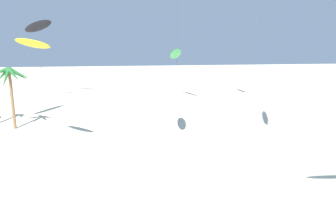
{
  "coord_description": "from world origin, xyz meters",
  "views": [
    {
      "loc": [
        -0.38,
        6.18,
        10.53
      ],
      "look_at": [
        2.42,
        25.58,
        6.46
      ],
      "focal_mm": 31.72,
      "sensor_mm": 36.0,
      "label": 1
    }
  ],
  "objects_px": {
    "flying_kite_5": "(176,54)",
    "flying_kite_8": "(32,43)",
    "flying_kite_7": "(25,72)",
    "palm_tree_2": "(10,78)",
    "flying_kite_4": "(38,26)"
  },
  "relations": [
    {
      "from": "flying_kite_8",
      "to": "palm_tree_2",
      "type": "bearing_deg",
      "value": 120.15
    },
    {
      "from": "flying_kite_7",
      "to": "palm_tree_2",
      "type": "bearing_deg",
      "value": -90.36
    },
    {
      "from": "flying_kite_5",
      "to": "flying_kite_8",
      "type": "xyz_separation_m",
      "value": [
        -13.37,
        -1.74,
        1.09
      ]
    },
    {
      "from": "flying_kite_4",
      "to": "flying_kite_7",
      "type": "height_order",
      "value": "flying_kite_4"
    },
    {
      "from": "flying_kite_5",
      "to": "flying_kite_7",
      "type": "bearing_deg",
      "value": 144.33
    },
    {
      "from": "palm_tree_2",
      "to": "flying_kite_8",
      "type": "distance_m",
      "value": 12.15
    },
    {
      "from": "flying_kite_5",
      "to": "flying_kite_8",
      "type": "relative_size",
      "value": 1.12
    },
    {
      "from": "flying_kite_5",
      "to": "flying_kite_8",
      "type": "bearing_deg",
      "value": -172.61
    },
    {
      "from": "flying_kite_8",
      "to": "flying_kite_5",
      "type": "bearing_deg",
      "value": 7.39
    },
    {
      "from": "flying_kite_5",
      "to": "flying_kite_8",
      "type": "distance_m",
      "value": 13.53
    },
    {
      "from": "flying_kite_8",
      "to": "flying_kite_7",
      "type": "bearing_deg",
      "value": 110.3
    },
    {
      "from": "palm_tree_2",
      "to": "flying_kite_4",
      "type": "bearing_deg",
      "value": 92.53
    },
    {
      "from": "flying_kite_4",
      "to": "flying_kite_5",
      "type": "xyz_separation_m",
      "value": [
        19.86,
        -25.12,
        -4.0
      ]
    },
    {
      "from": "flying_kite_4",
      "to": "flying_kite_7",
      "type": "relative_size",
      "value": 2.04
    },
    {
      "from": "palm_tree_2",
      "to": "flying_kite_5",
      "type": "height_order",
      "value": "flying_kite_5"
    }
  ]
}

